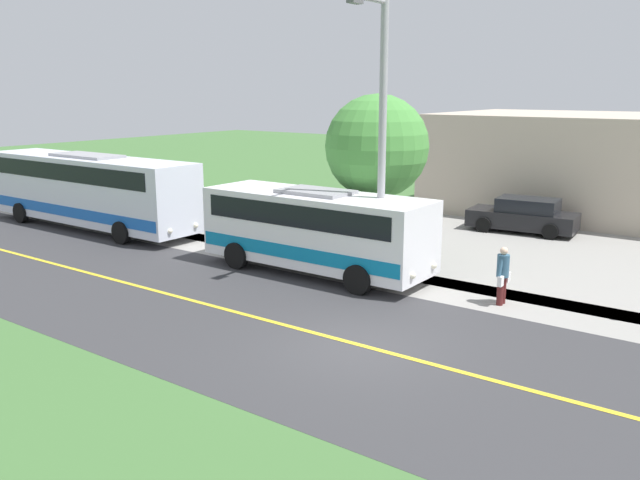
{
  "coord_description": "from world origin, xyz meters",
  "views": [
    {
      "loc": [
        12.31,
        7.77,
        5.91
      ],
      "look_at": [
        -3.5,
        -3.72,
        1.4
      ],
      "focal_mm": 36.83,
      "sensor_mm": 36.0,
      "label": 1
    }
  ],
  "objects_px": {
    "tree_curbside": "(377,147)",
    "street_light_pole": "(380,131)",
    "shuttle_bus_front": "(316,227)",
    "parked_car_near": "(524,216)",
    "transit_bus_rear": "(89,188)",
    "pedestrian_with_bags": "(503,274)"
  },
  "relations": [
    {
      "from": "transit_bus_rear",
      "to": "street_light_pole",
      "type": "distance_m",
      "value": 14.56
    },
    {
      "from": "tree_curbside",
      "to": "street_light_pole",
      "type": "bearing_deg",
      "value": 33.04
    },
    {
      "from": "pedestrian_with_bags",
      "to": "street_light_pole",
      "type": "distance_m",
      "value": 5.53
    },
    {
      "from": "pedestrian_with_bags",
      "to": "parked_car_near",
      "type": "bearing_deg",
      "value": -164.03
    },
    {
      "from": "shuttle_bus_front",
      "to": "transit_bus_rear",
      "type": "distance_m",
      "value": 12.11
    },
    {
      "from": "shuttle_bus_front",
      "to": "street_light_pole",
      "type": "relative_size",
      "value": 0.93
    },
    {
      "from": "transit_bus_rear",
      "to": "parked_car_near",
      "type": "xyz_separation_m",
      "value": [
        -10.22,
        15.48,
        -1.07
      ]
    },
    {
      "from": "shuttle_bus_front",
      "to": "parked_car_near",
      "type": "bearing_deg",
      "value": 161.66
    },
    {
      "from": "shuttle_bus_front",
      "to": "tree_curbside",
      "type": "xyz_separation_m",
      "value": [
        -2.88,
        0.52,
        2.42
      ]
    },
    {
      "from": "pedestrian_with_bags",
      "to": "tree_curbside",
      "type": "bearing_deg",
      "value": -113.81
    },
    {
      "from": "parked_car_near",
      "to": "tree_curbside",
      "type": "height_order",
      "value": "tree_curbside"
    },
    {
      "from": "shuttle_bus_front",
      "to": "transit_bus_rear",
      "type": "height_order",
      "value": "transit_bus_rear"
    },
    {
      "from": "street_light_pole",
      "to": "shuttle_bus_front",
      "type": "bearing_deg",
      "value": -80.33
    },
    {
      "from": "shuttle_bus_front",
      "to": "street_light_pole",
      "type": "xyz_separation_m",
      "value": [
        -0.37,
        2.15,
        3.15
      ]
    },
    {
      "from": "tree_curbside",
      "to": "shuttle_bus_front",
      "type": "bearing_deg",
      "value": -10.15
    },
    {
      "from": "transit_bus_rear",
      "to": "pedestrian_with_bags",
      "type": "xyz_separation_m",
      "value": [
        -0.4,
        18.29,
        -0.87
      ]
    },
    {
      "from": "pedestrian_with_bags",
      "to": "tree_curbside",
      "type": "relative_size",
      "value": 0.29
    },
    {
      "from": "shuttle_bus_front",
      "to": "pedestrian_with_bags",
      "type": "height_order",
      "value": "shuttle_bus_front"
    },
    {
      "from": "transit_bus_rear",
      "to": "pedestrian_with_bags",
      "type": "bearing_deg",
      "value": 91.27
    },
    {
      "from": "parked_car_near",
      "to": "tree_curbside",
      "type": "relative_size",
      "value": 0.79
    },
    {
      "from": "pedestrian_with_bags",
      "to": "tree_curbside",
      "type": "height_order",
      "value": "tree_curbside"
    },
    {
      "from": "parked_car_near",
      "to": "shuttle_bus_front",
      "type": "bearing_deg",
      "value": -18.34
    }
  ]
}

